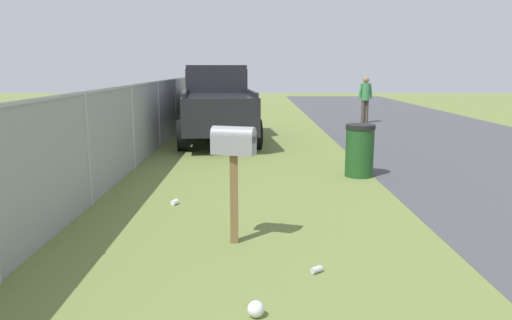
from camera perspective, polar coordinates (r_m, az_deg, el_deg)
name	(u,v)px	position (r m, az deg, el deg)	size (l,w,h in m)	color
mailbox	(234,150)	(5.51, -2.65, 1.15)	(0.33, 0.53, 1.37)	brown
pickup_truck	(216,100)	(14.04, -4.68, 7.05)	(5.76, 2.56, 2.09)	black
trash_bin	(360,150)	(9.28, 12.10, 1.11)	(0.55, 0.55, 0.98)	#1E4C1E
pedestrian	(365,96)	(18.38, 12.75, 7.32)	(0.30, 0.57, 1.69)	#4C4238
fence_section	(113,132)	(8.77, -16.46, 3.13)	(18.83, 0.07, 1.69)	#9EA3A8
litter_cup_midfield_b	(175,202)	(7.38, -9.56, -4.92)	(0.08, 0.08, 0.10)	white
litter_bag_midfield_a	(256,309)	(4.17, -0.03, -17.14)	(0.14, 0.14, 0.14)	silver
litter_can_by_mailbox	(316,270)	(5.01, 7.13, -12.69)	(0.07, 0.07, 0.12)	silver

